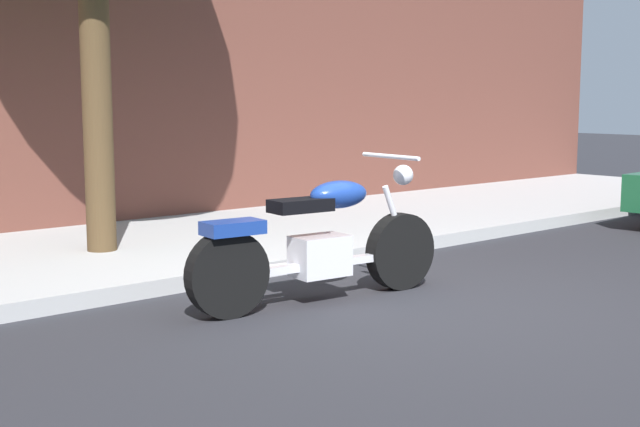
% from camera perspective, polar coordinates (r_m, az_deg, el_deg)
% --- Properties ---
extents(ground_plane, '(60.00, 60.00, 0.00)m').
position_cam_1_polar(ground_plane, '(6.71, 6.13, -6.05)').
color(ground_plane, '#28282D').
extents(sidewalk, '(19.48, 3.22, 0.14)m').
position_cam_1_polar(sidewalk, '(9.05, -8.39, -2.03)').
color(sidewalk, '#ADADAD').
rests_on(sidewalk, ground).
extents(motorcycle, '(2.29, 0.70, 1.14)m').
position_cam_1_polar(motorcycle, '(6.62, -0.04, -2.14)').
color(motorcycle, black).
rests_on(motorcycle, ground).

